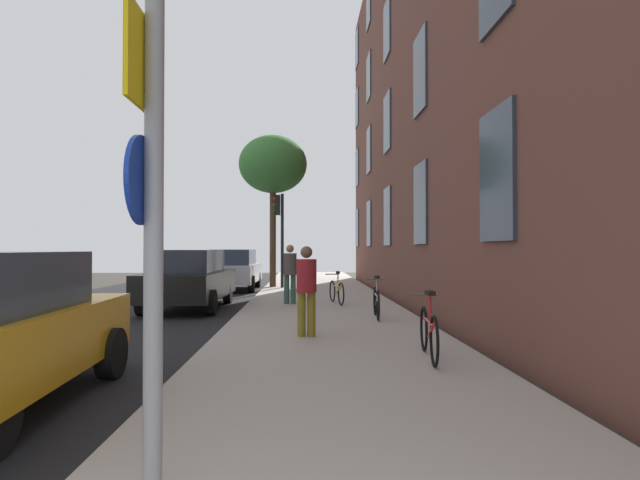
# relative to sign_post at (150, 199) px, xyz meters

# --- Properties ---
(ground_plane) EXTENTS (41.80, 41.80, 0.00)m
(ground_plane) POSITION_rel_sign_post_xyz_m (-2.03, 12.28, -1.98)
(ground_plane) COLOR #332D28
(road_asphalt) EXTENTS (7.00, 38.00, 0.01)m
(road_asphalt) POSITION_rel_sign_post_xyz_m (-4.13, 12.28, -1.97)
(road_asphalt) COLOR black
(road_asphalt) RESTS_ON ground
(sidewalk) EXTENTS (4.20, 38.00, 0.12)m
(sidewalk) POSITION_rel_sign_post_xyz_m (1.47, 12.28, -1.92)
(sidewalk) COLOR #9E9389
(sidewalk) RESTS_ON ground
(building_facade) EXTENTS (0.56, 27.00, 13.75)m
(building_facade) POSITION_rel_sign_post_xyz_m (4.06, 11.78, 4.91)
(building_facade) COLOR brown
(building_facade) RESTS_ON ground
(sign_post) EXTENTS (0.16, 0.60, 3.27)m
(sign_post) POSITION_rel_sign_post_xyz_m (0.00, 0.00, 0.00)
(sign_post) COLOR gray
(sign_post) RESTS_ON sidewalk
(traffic_light) EXTENTS (0.43, 0.24, 3.73)m
(traffic_light) POSITION_rel_sign_post_xyz_m (0.01, 17.58, 0.70)
(traffic_light) COLOR black
(traffic_light) RESTS_ON sidewalk
(tree_near) EXTENTS (2.77, 2.77, 6.17)m
(tree_near) POSITION_rel_sign_post_xyz_m (-0.30, 18.06, 3.09)
(tree_near) COLOR #4C3823
(tree_near) RESTS_ON sidewalk
(bicycle_0) EXTENTS (0.42, 1.73, 0.96)m
(bicycle_0) POSITION_rel_sign_post_xyz_m (2.72, 4.02, -1.48)
(bicycle_0) COLOR black
(bicycle_0) RESTS_ON sidewalk
(bicycle_1) EXTENTS (0.42, 1.66, 0.95)m
(bicycle_1) POSITION_rel_sign_post_xyz_m (2.59, 8.36, -1.49)
(bicycle_1) COLOR black
(bicycle_1) RESTS_ON sidewalk
(bicycle_2) EXTENTS (0.47, 1.61, 0.91)m
(bicycle_2) POSITION_rel_sign_post_xyz_m (1.89, 11.43, -1.50)
(bicycle_2) COLOR black
(bicycle_2) RESTS_ON sidewalk
(pedestrian_0) EXTENTS (0.49, 0.49, 1.59)m
(pedestrian_0) POSITION_rel_sign_post_xyz_m (1.01, 5.94, -0.95)
(pedestrian_0) COLOR olive
(pedestrian_0) RESTS_ON sidewalk
(pedestrian_1) EXTENTS (0.48, 0.48, 1.65)m
(pedestrian_1) POSITION_rel_sign_post_xyz_m (0.58, 11.43, -0.91)
(pedestrian_1) COLOR #33594C
(pedestrian_1) RESTS_ON sidewalk
(car_1) EXTENTS (1.96, 4.48, 1.62)m
(car_1) POSITION_rel_sign_post_xyz_m (-2.19, 11.16, -1.13)
(car_1) COLOR black
(car_1) RESTS_ON road_asphalt
(car_2) EXTENTS (1.85, 4.27, 1.62)m
(car_2) POSITION_rel_sign_post_xyz_m (-1.81, 17.77, -1.13)
(car_2) COLOR #B7B7BC
(car_2) RESTS_ON road_asphalt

